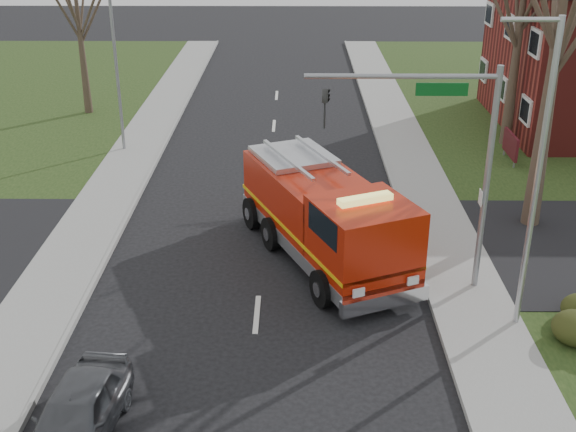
{
  "coord_description": "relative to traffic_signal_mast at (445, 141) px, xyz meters",
  "views": [
    {
      "loc": [
        1.05,
        -17.53,
        11.01
      ],
      "look_at": [
        0.87,
        2.39,
        2.0
      ],
      "focal_mm": 45.0,
      "sensor_mm": 36.0,
      "label": 1
    }
  ],
  "objects": [
    {
      "name": "health_center_sign",
      "position": [
        5.29,
        11.0,
        -3.83
      ],
      "size": [
        0.12,
        2.0,
        1.4
      ],
      "color": "#4B1118",
      "rests_on": "ground"
    },
    {
      "name": "streetlight_pole",
      "position": [
        1.93,
        -2.0,
        -0.16
      ],
      "size": [
        1.48,
        0.16,
        8.4
      ],
      "color": "#B7BABF",
      "rests_on": "ground"
    },
    {
      "name": "sidewalk_right",
      "position": [
        0.99,
        -1.5,
        -4.63
      ],
      "size": [
        2.4,
        80.0,
        0.15
      ],
      "primitive_type": "cube",
      "color": "gray",
      "rests_on": "ground"
    },
    {
      "name": "parked_car_maroon",
      "position": [
        -8.85,
        -6.61,
        -4.04
      ],
      "size": [
        1.98,
        4.06,
        1.33
      ],
      "primitive_type": "imported",
      "rotation": [
        0.0,
        0.0,
        -0.11
      ],
      "color": "#4D4F54",
      "rests_on": "ground"
    },
    {
      "name": "bare_tree_near",
      "position": [
        4.29,
        4.5,
        2.71
      ],
      "size": [
        6.0,
        6.0,
        12.0
      ],
      "color": "#3C3123",
      "rests_on": "ground"
    },
    {
      "name": "sidewalk_left",
      "position": [
        -11.41,
        -1.5,
        -4.63
      ],
      "size": [
        2.4,
        80.0,
        0.15
      ],
      "primitive_type": "cube",
      "color": "gray",
      "rests_on": "ground"
    },
    {
      "name": "ground",
      "position": [
        -5.21,
        -1.5,
        -4.71
      ],
      "size": [
        120.0,
        120.0,
        0.0
      ],
      "primitive_type": "plane",
      "color": "black",
      "rests_on": "ground"
    },
    {
      "name": "traffic_signal_mast",
      "position": [
        0.0,
        0.0,
        0.0
      ],
      "size": [
        5.29,
        0.18,
        6.8
      ],
      "color": "gray",
      "rests_on": "ground"
    },
    {
      "name": "bare_tree_left",
      "position": [
        -15.21,
        18.5,
        0.86
      ],
      "size": [
        4.5,
        4.5,
        9.0
      ],
      "color": "#3C3123",
      "rests_on": "ground"
    },
    {
      "name": "fire_engine",
      "position": [
        -3.15,
        1.92,
        -3.27
      ],
      "size": [
        5.62,
        8.32,
        3.19
      ],
      "rotation": [
        0.0,
        0.0,
        0.41
      ],
      "color": "#AC1B07",
      "rests_on": "ground"
    },
    {
      "name": "bare_tree_far",
      "position": [
        5.79,
        13.5,
        1.78
      ],
      "size": [
        5.25,
        5.25,
        10.5
      ],
      "color": "#3C3123",
      "rests_on": "ground"
    },
    {
      "name": "utility_pole_far",
      "position": [
        -12.01,
        12.5,
        -1.21
      ],
      "size": [
        0.14,
        0.14,
        7.0
      ],
      "primitive_type": "cylinder",
      "color": "gray",
      "rests_on": "ground"
    }
  ]
}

